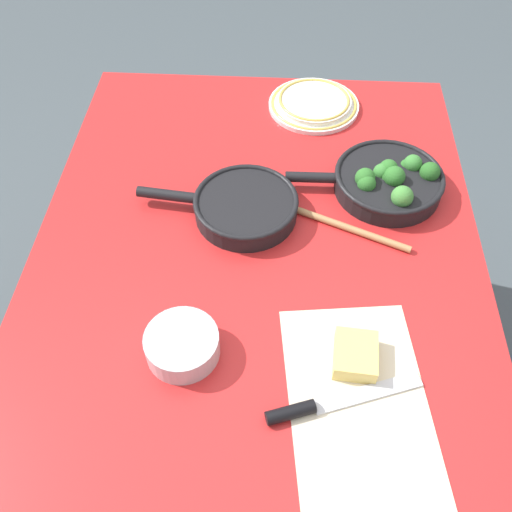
{
  "coord_description": "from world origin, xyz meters",
  "views": [
    {
      "loc": [
        0.73,
        0.04,
        1.63
      ],
      "look_at": [
        0.0,
        0.0,
        0.74
      ],
      "focal_mm": 40.0,
      "sensor_mm": 36.0,
      "label": 1
    }
  ],
  "objects": [
    {
      "name": "wooden_spoon",
      "position": [
        -0.14,
        0.1,
        0.73
      ],
      "size": [
        0.18,
        0.37,
        0.02
      ],
      "rotation": [
        0.0,
        0.0,
        4.3
      ],
      "color": "#A87A4C",
      "rests_on": "dining_table_red"
    },
    {
      "name": "parchment_sheet",
      "position": [
        0.3,
        0.19,
        0.72
      ],
      "size": [
        0.41,
        0.28,
        0.0
      ],
      "color": "beige",
      "rests_on": "dining_table_red"
    },
    {
      "name": "dinner_plate_stack",
      "position": [
        -0.53,
        0.12,
        0.73
      ],
      "size": [
        0.24,
        0.24,
        0.03
      ],
      "color": "white",
      "rests_on": "dining_table_red"
    },
    {
      "name": "prep_bowl_steel",
      "position": [
        0.22,
        -0.12,
        0.75
      ],
      "size": [
        0.13,
        0.13,
        0.05
      ],
      "color": "#B7B7BC",
      "rests_on": "dining_table_red"
    },
    {
      "name": "ground_plane",
      "position": [
        0.0,
        0.0,
        0.0
      ],
      "size": [
        14.0,
        14.0,
        0.0
      ],
      "primitive_type": "plane",
      "color": "#424C51"
    },
    {
      "name": "skillet_broccoli",
      "position": [
        -0.23,
        0.28,
        0.75
      ],
      "size": [
        0.25,
        0.36,
        0.08
      ],
      "rotation": [
        0.0,
        0.0,
        4.73
      ],
      "color": "black",
      "rests_on": "dining_table_red"
    },
    {
      "name": "skillet_eggs",
      "position": [
        -0.13,
        -0.03,
        0.75
      ],
      "size": [
        0.23,
        0.36,
        0.05
      ],
      "rotation": [
        0.0,
        0.0,
        4.6
      ],
      "color": "black",
      "rests_on": "dining_table_red"
    },
    {
      "name": "grater_knife",
      "position": [
        0.31,
        0.13,
        0.73
      ],
      "size": [
        0.12,
        0.27,
        0.02
      ],
      "rotation": [
        0.0,
        0.0,
        1.91
      ],
      "color": "silver",
      "rests_on": "dining_table_red"
    },
    {
      "name": "cheese_block",
      "position": [
        0.22,
        0.19,
        0.74
      ],
      "size": [
        0.1,
        0.08,
        0.04
      ],
      "color": "#EACC66",
      "rests_on": "dining_table_red"
    },
    {
      "name": "dining_table_red",
      "position": [
        0.0,
        0.0,
        0.65
      ],
      "size": [
        1.33,
        0.94,
        0.72
      ],
      "color": "red",
      "rests_on": "ground_plane"
    }
  ]
}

